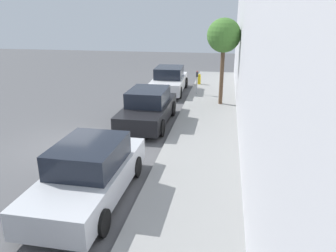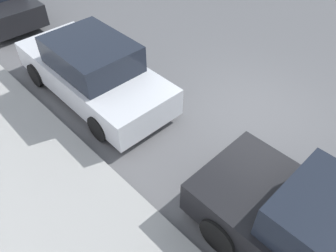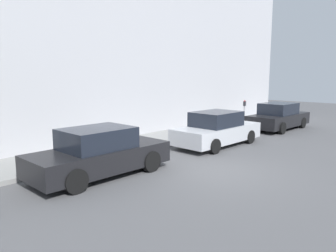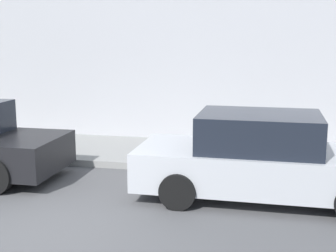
% 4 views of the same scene
% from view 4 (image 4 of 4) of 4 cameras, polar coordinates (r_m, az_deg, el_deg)
% --- Properties ---
extents(ground_plane, '(60.00, 60.00, 0.00)m').
position_cam_4_polar(ground_plane, '(7.37, -15.75, -12.35)').
color(ground_plane, '#515154').
extents(sidewalk, '(2.67, 32.00, 0.15)m').
position_cam_4_polar(sidewalk, '(11.62, -4.74, -3.07)').
color(sidewalk, gray).
rests_on(sidewalk, ground_plane).
extents(parked_sedan_second, '(1.92, 4.52, 1.54)m').
position_cam_4_polar(parked_sedan_second, '(8.46, 11.45, -3.96)').
color(parked_sedan_second, '#B7BABF').
rests_on(parked_sedan_second, ground_plane).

